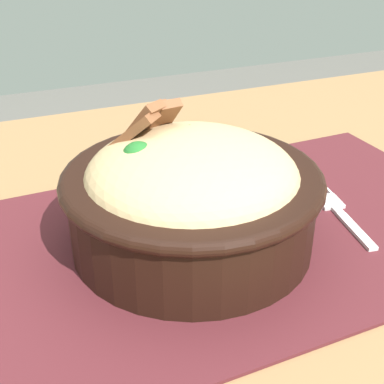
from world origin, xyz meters
name	(u,v)px	position (x,y,z in m)	size (l,w,h in m)	color
table	(282,300)	(0.00, 0.00, 0.70)	(1.24, 0.80, 0.78)	olive
placemat	(245,230)	(-0.03, 0.02, 0.78)	(0.47, 0.30, 0.00)	#47191E
bowl	(192,192)	(-0.09, 0.02, 0.83)	(0.22, 0.22, 0.12)	black
fork	(338,211)	(0.06, 0.02, 0.78)	(0.03, 0.12, 0.00)	silver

